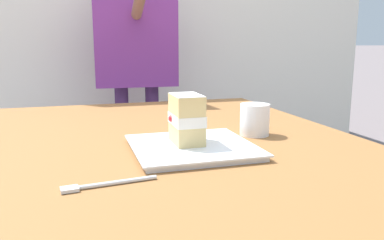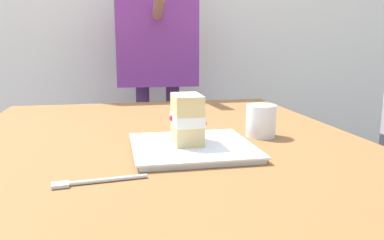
{
  "view_description": "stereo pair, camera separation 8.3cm",
  "coord_description": "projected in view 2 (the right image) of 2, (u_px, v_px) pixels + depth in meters",
  "views": [
    {
      "loc": [
        -0.97,
        0.2,
        0.98
      ],
      "look_at": [
        -0.12,
        -0.05,
        0.8
      ],
      "focal_mm": 36.88,
      "sensor_mm": 36.0,
      "label": 1
    },
    {
      "loc": [
        -0.99,
        0.12,
        0.98
      ],
      "look_at": [
        -0.12,
        -0.05,
        0.8
      ],
      "focal_mm": 36.88,
      "sensor_mm": 36.0,
      "label": 2
    }
  ],
  "objects": [
    {
      "name": "cake_slice",
      "position": [
        187.0,
        119.0,
        0.92
      ],
      "size": [
        0.1,
        0.08,
        0.12
      ],
      "color": "#E0C17A",
      "rests_on": "dessert_plate"
    },
    {
      "name": "patio_building",
      "position": [
        153.0,
        22.0,
        5.12
      ],
      "size": [
        5.86,
        2.49,
        2.45
      ],
      "color": "silver",
      "rests_on": "ground"
    },
    {
      "name": "dessert_plate",
      "position": [
        192.0,
        147.0,
        0.92
      ],
      "size": [
        0.28,
        0.28,
        0.02
      ],
      "color": "white",
      "rests_on": "patio_table"
    },
    {
      "name": "coffee_cup",
      "position": [
        261.0,
        120.0,
        1.05
      ],
      "size": [
        0.08,
        0.08,
        0.09
      ],
      "color": "white",
      "rests_on": "patio_table"
    },
    {
      "name": "patio_table",
      "position": [
        164.0,
        173.0,
        1.04
      ],
      "size": [
        1.32,
        1.04,
        0.73
      ],
      "color": "brown",
      "rests_on": "ground"
    },
    {
      "name": "dessert_fork",
      "position": [
        94.0,
        181.0,
        0.71
      ],
      "size": [
        0.04,
        0.17,
        0.01
      ],
      "color": "silver",
      "rests_on": "patio_table"
    },
    {
      "name": "diner_person",
      "position": [
        157.0,
        38.0,
        2.0
      ],
      "size": [
        0.54,
        0.42,
        1.49
      ],
      "color": "#452855",
      "rests_on": "ground"
    }
  ]
}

